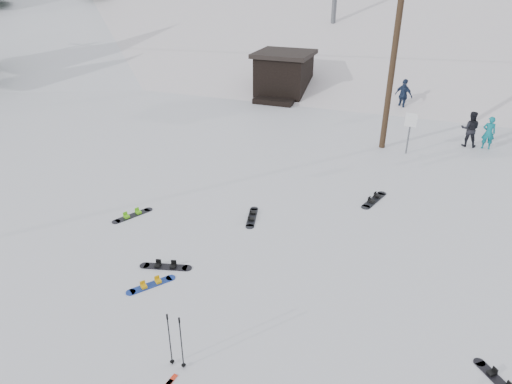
% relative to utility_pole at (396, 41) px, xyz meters
% --- Properties ---
extents(ground, '(200.00, 200.00, 0.00)m').
position_rel_utility_pole_xyz_m(ground, '(-2.00, -14.00, -4.68)').
color(ground, silver).
rests_on(ground, ground).
extents(ski_slope, '(60.00, 85.24, 65.97)m').
position_rel_utility_pole_xyz_m(ski_slope, '(-2.00, 41.00, -16.68)').
color(ski_slope, silver).
rests_on(ski_slope, ground).
extents(ridge_left, '(47.54, 95.03, 58.38)m').
position_rel_utility_pole_xyz_m(ridge_left, '(-38.00, 34.00, -15.68)').
color(ridge_left, silver).
rests_on(ridge_left, ground).
extents(treeline_left, '(20.00, 64.00, 10.00)m').
position_rel_utility_pole_xyz_m(treeline_left, '(-36.00, 26.00, -4.68)').
color(treeline_left, black).
rests_on(treeline_left, ground).
extents(treeline_crest, '(50.00, 6.00, 10.00)m').
position_rel_utility_pole_xyz_m(treeline_crest, '(-2.00, 72.00, -4.68)').
color(treeline_crest, black).
rests_on(treeline_crest, ski_slope).
extents(utility_pole, '(2.00, 0.26, 9.00)m').
position_rel_utility_pole_xyz_m(utility_pole, '(0.00, 0.00, 0.00)').
color(utility_pole, '#3A2819').
rests_on(utility_pole, ground).
extents(trail_sign, '(0.50, 0.09, 1.85)m').
position_rel_utility_pole_xyz_m(trail_sign, '(1.10, -0.42, -3.41)').
color(trail_sign, '#595B60').
rests_on(trail_sign, ground).
extents(lift_hut, '(3.40, 4.10, 2.75)m').
position_rel_utility_pole_xyz_m(lift_hut, '(-7.00, 6.94, -3.32)').
color(lift_hut, black).
rests_on(lift_hut, ground).
extents(hero_snowboard, '(0.90, 1.15, 0.09)m').
position_rel_utility_pole_xyz_m(hero_snowboard, '(-4.41, -12.46, -4.66)').
color(hero_snowboard, navy).
rests_on(hero_snowboard, ground).
extents(ski_poles, '(0.37, 0.10, 1.35)m').
position_rel_utility_pole_xyz_m(ski_poles, '(-2.41, -14.56, -3.99)').
color(ski_poles, black).
rests_on(ski_poles, ground).
extents(board_scatter_a, '(1.44, 0.59, 0.10)m').
position_rel_utility_pole_xyz_m(board_scatter_a, '(-4.47, -11.63, -4.65)').
color(board_scatter_a, black).
rests_on(board_scatter_a, ground).
extents(board_scatter_b, '(0.57, 1.43, 0.10)m').
position_rel_utility_pole_xyz_m(board_scatter_b, '(-3.22, -8.20, -4.65)').
color(board_scatter_b, black).
rests_on(board_scatter_b, ground).
extents(board_scatter_c, '(0.81, 1.36, 0.10)m').
position_rel_utility_pole_xyz_m(board_scatter_c, '(-7.01, -9.51, -4.65)').
color(board_scatter_c, black).
rests_on(board_scatter_c, ground).
extents(board_scatter_d, '(0.91, 1.04, 0.09)m').
position_rel_utility_pole_xyz_m(board_scatter_d, '(3.85, -12.63, -4.66)').
color(board_scatter_d, black).
rests_on(board_scatter_d, ground).
extents(board_scatter_f, '(0.70, 1.59, 0.12)m').
position_rel_utility_pole_xyz_m(board_scatter_f, '(0.40, -5.50, -4.65)').
color(board_scatter_f, black).
rests_on(board_scatter_f, ground).
extents(skier_teal, '(0.56, 0.37, 1.50)m').
position_rel_utility_pole_xyz_m(skier_teal, '(4.43, 1.51, -3.93)').
color(skier_teal, '#0C6E79').
rests_on(skier_teal, ground).
extents(skier_dark, '(0.80, 0.63, 1.64)m').
position_rel_utility_pole_xyz_m(skier_dark, '(3.65, 1.55, -3.86)').
color(skier_dark, black).
rests_on(skier_dark, ground).
extents(skier_navy, '(1.17, 0.92, 1.85)m').
position_rel_utility_pole_xyz_m(skier_navy, '(0.34, 6.15, -3.76)').
color(skier_navy, '#1A2742').
rests_on(skier_navy, ground).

